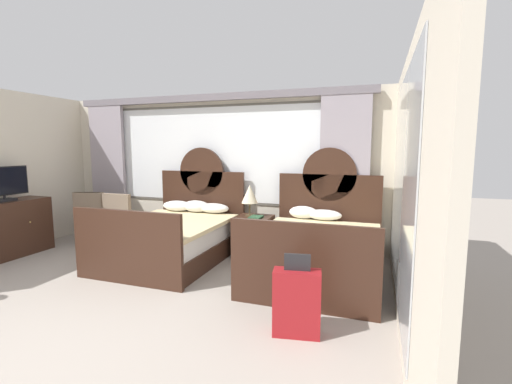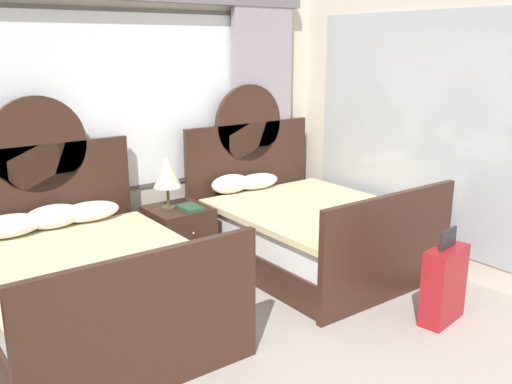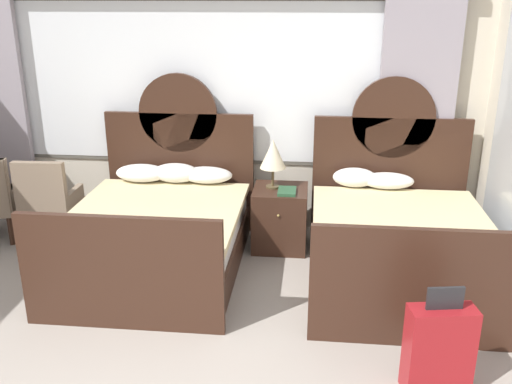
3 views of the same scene
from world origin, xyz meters
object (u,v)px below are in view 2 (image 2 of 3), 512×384
at_px(nightstand_between_beds, 179,239).
at_px(suitcase_on_floor, 444,284).
at_px(bed_near_mirror, 305,228).
at_px(book_on_nightstand, 190,207).
at_px(table_lamp_on_nightstand, 167,173).
at_px(bed_near_window, 86,283).

bearing_deg(nightstand_between_beds, suitcase_on_floor, -61.40).
relative_size(bed_near_mirror, book_on_nightstand, 8.20).
bearing_deg(table_lamp_on_nightstand, book_on_nightstand, -42.84).
bearing_deg(suitcase_on_floor, nightstand_between_beds, 118.60).
xyz_separation_m(bed_near_window, nightstand_between_beds, (1.14, 0.57, -0.05)).
relative_size(nightstand_between_beds, table_lamp_on_nightstand, 1.27).
relative_size(bed_near_window, bed_near_mirror, 1.00).
distance_m(bed_near_window, nightstand_between_beds, 1.27).
relative_size(nightstand_between_beds, suitcase_on_floor, 0.82).
relative_size(bed_near_mirror, suitcase_on_floor, 2.72).
bearing_deg(bed_near_mirror, nightstand_between_beds, 152.53).
distance_m(bed_near_window, book_on_nightstand, 1.33).
bearing_deg(book_on_nightstand, bed_near_mirror, -24.26).
xyz_separation_m(bed_near_window, bed_near_mirror, (2.27, -0.01, -0.01)).
relative_size(book_on_nightstand, suitcase_on_floor, 0.33).
relative_size(bed_near_window, table_lamp_on_nightstand, 4.20).
bearing_deg(bed_near_window, table_lamp_on_nightstand, 29.92).
distance_m(bed_near_mirror, suitcase_on_floor, 1.60).
xyz_separation_m(book_on_nightstand, suitcase_on_floor, (1.12, -2.08, -0.34)).
distance_m(bed_near_window, bed_near_mirror, 2.27).
relative_size(table_lamp_on_nightstand, suitcase_on_floor, 0.65).
xyz_separation_m(nightstand_between_beds, suitcase_on_floor, (1.19, -2.19, -0.00)).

